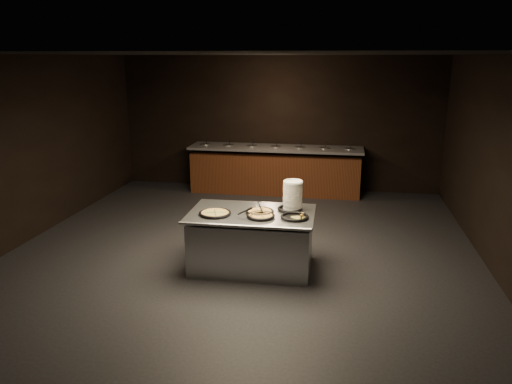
% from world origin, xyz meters
% --- Properties ---
extents(room, '(7.02, 8.02, 2.92)m').
position_xyz_m(room, '(0.00, 0.00, 1.45)').
color(room, black).
rests_on(room, ground).
extents(salad_bar, '(3.70, 0.83, 1.18)m').
position_xyz_m(salad_bar, '(0.00, 3.56, 0.44)').
color(salad_bar, '#543013').
rests_on(salad_bar, ground).
extents(serving_counter, '(1.72, 1.13, 0.81)m').
position_xyz_m(serving_counter, '(0.23, -0.48, 0.39)').
color(serving_counter, '#ADB0B4').
rests_on(serving_counter, ground).
extents(plate_stack, '(0.27, 0.27, 0.41)m').
position_xyz_m(plate_stack, '(0.77, -0.26, 1.02)').
color(plate_stack, white).
rests_on(plate_stack, serving_counter).
extents(pan_veggie_whole, '(0.43, 0.43, 0.04)m').
position_xyz_m(pan_veggie_whole, '(-0.23, -0.66, 0.83)').
color(pan_veggie_whole, black).
rests_on(pan_veggie_whole, serving_counter).
extents(pan_cheese_whole, '(0.39, 0.39, 0.04)m').
position_xyz_m(pan_cheese_whole, '(0.35, -0.49, 0.83)').
color(pan_cheese_whole, black).
rests_on(pan_cheese_whole, serving_counter).
extents(pan_cheese_slices_a, '(0.35, 0.35, 0.04)m').
position_xyz_m(pan_cheese_slices_a, '(0.74, -0.28, 0.83)').
color(pan_cheese_slices_a, black).
rests_on(pan_cheese_slices_a, serving_counter).
extents(pan_cheese_slices_b, '(0.38, 0.38, 0.04)m').
position_xyz_m(pan_cheese_slices_b, '(0.39, -0.67, 0.83)').
color(pan_cheese_slices_b, black).
rests_on(pan_cheese_slices_b, serving_counter).
extents(pan_veggie_slices, '(0.38, 0.38, 0.04)m').
position_xyz_m(pan_veggie_slices, '(0.84, -0.63, 0.83)').
color(pan_veggie_slices, black).
rests_on(pan_veggie_slices, serving_counter).
extents(server_left, '(0.21, 0.26, 0.15)m').
position_xyz_m(server_left, '(0.33, -0.47, 0.88)').
color(server_left, '#ADB0B4').
rests_on(server_left, serving_counter).
extents(server_right, '(0.33, 0.10, 0.15)m').
position_xyz_m(server_right, '(0.24, -0.77, 0.89)').
color(server_right, '#ADB0B4').
rests_on(server_right, serving_counter).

